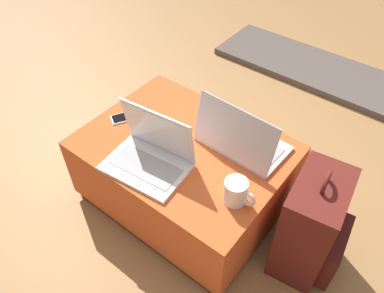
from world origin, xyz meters
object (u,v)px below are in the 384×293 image
(laptop_near, at_px, (150,155))
(backpack, at_px, (312,227))
(laptop_far, at_px, (240,140))
(cell_phone, at_px, (127,117))
(coffee_mug, at_px, (237,192))

(laptop_near, distance_m, backpack, 0.73)
(laptop_far, height_order, backpack, laptop_far)
(cell_phone, height_order, backpack, backpack)
(laptop_near, bearing_deg, cell_phone, 147.09)
(laptop_far, xyz_separation_m, coffee_mug, (0.14, -0.25, 0.00))
(laptop_near, bearing_deg, backpack, 13.54)
(laptop_far, xyz_separation_m, cell_phone, (-0.53, -0.16, -0.05))
(laptop_near, distance_m, cell_phone, 0.33)
(laptop_far, bearing_deg, laptop_near, 53.74)
(laptop_far, distance_m, cell_phone, 0.56)
(cell_phone, xyz_separation_m, coffee_mug, (0.68, -0.09, 0.05))
(cell_phone, bearing_deg, coffee_mug, -158.13)
(laptop_near, distance_m, coffee_mug, 0.39)
(laptop_far, bearing_deg, backpack, 172.72)
(laptop_near, height_order, backpack, laptop_near)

